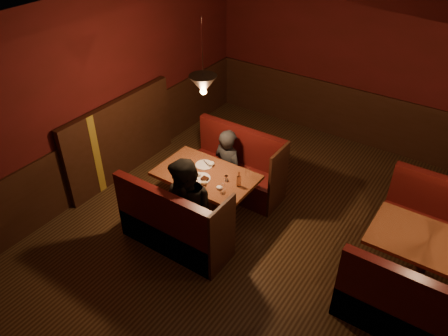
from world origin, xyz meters
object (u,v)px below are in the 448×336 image
Objects in this scene: diner_a at (228,152)px; diner_b at (186,195)px; second_table at (425,253)px; second_bench_near at (405,313)px; main_bench_far at (238,172)px; second_bench_far at (438,230)px; main_table at (207,184)px; main_bench_near at (173,229)px.

diner_b is (0.20, -1.26, 0.11)m from diner_a.
second_bench_near reaches higher than second_table.
main_bench_far is 2.87m from second_bench_far.
diner_a reaches higher than second_table.
second_table is 0.90× the size of second_bench_near.
second_bench_far is at bearing 39.48° from diner_b.
second_bench_far is at bearing 21.74° from main_table.
main_bench_far and main_bench_near have the same top height.
second_bench_far is 0.99× the size of diner_a.
second_bench_near is at bearing 11.18° from diner_b.
second_bench_far is at bearing 87.80° from second_table.
second_table is at bearing -8.24° from main_bench_far.
second_bench_near is (2.86, -0.40, -0.24)m from main_table.
diner_a is at bearing -124.20° from main_bench_far.
main_bench_near is 1.16× the size of second_table.
main_bench_far reaches higher than second_table.
main_table is 0.91× the size of main_bench_far.
second_table is at bearing 7.42° from main_table.
main_bench_near is (0.00, -1.55, 0.00)m from main_bench_far.
main_bench_near is at bearing -117.29° from diner_b.
second_table is at bearing 22.12° from main_bench_near.
main_bench_near is (0.02, -0.77, -0.24)m from main_table.
diner_a reaches higher than second_bench_far.
second_bench_far reaches higher than main_table.
second_bench_near is 0.99× the size of diner_a.
main_table is 1.06× the size of second_table.
main_bench_far is 0.91× the size of diner_b.
main_bench_far reaches higher than second_bench_far.
second_table is 0.78× the size of diner_b.
second_bench_near is 3.14m from diner_a.
main_bench_far is at bearing 88.74° from main_table.
second_bench_far is at bearing -160.61° from diner_a.
second_bench_far is at bearing 90.00° from second_bench_near.
main_bench_near is 1.05× the size of second_bench_near.
main_bench_near is 2.87m from second_bench_near.
second_bench_near is at bearing 170.12° from diner_a.
diner_a is (-2.93, -0.50, 0.40)m from second_bench_far.
main_bench_far is 1.00× the size of main_bench_near.
second_bench_near is at bearing -87.80° from second_table.
diner_a is 1.28m from diner_b.
diner_b is (-2.73, -1.75, 0.50)m from second_bench_far.
diner_a is 0.87× the size of diner_b.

